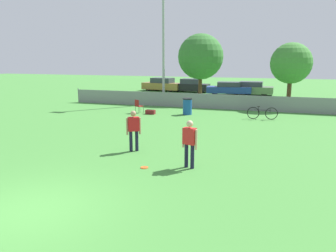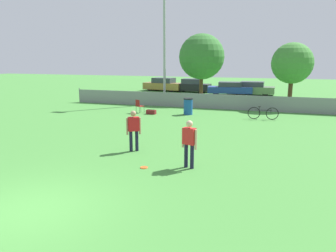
% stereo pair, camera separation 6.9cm
% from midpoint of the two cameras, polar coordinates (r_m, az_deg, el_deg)
% --- Properties ---
extents(ground_plane, '(120.00, 120.00, 0.00)m').
position_cam_midpoint_polar(ground_plane, '(8.95, -23.28, -13.47)').
color(ground_plane, '#428438').
extents(fence_backline, '(21.36, 0.07, 1.21)m').
position_cam_midpoint_polar(fence_backline, '(24.75, 5.54, 4.37)').
color(fence_backline, gray).
rests_on(fence_backline, ground_plane).
extents(light_pole, '(0.90, 0.36, 10.27)m').
position_cam_midpoint_polar(light_pole, '(27.10, -0.88, 16.43)').
color(light_pole, '#9E9EA3').
rests_on(light_pole, ground_plane).
extents(tree_near_pole, '(3.82, 3.82, 5.74)m').
position_cam_midpoint_polar(tree_near_pole, '(28.26, 5.64, 11.90)').
color(tree_near_pole, '#4C331E').
rests_on(tree_near_pole, ground_plane).
extents(tree_far_right, '(3.02, 3.02, 4.85)m').
position_cam_midpoint_polar(tree_far_right, '(26.22, 20.58, 10.17)').
color(tree_far_right, '#4C331E').
rests_on(tree_far_right, ground_plane).
extents(player_defender_red, '(0.57, 0.33, 1.65)m').
position_cam_midpoint_polar(player_defender_red, '(11.02, 3.59, -2.54)').
color(player_defender_red, '#191933').
rests_on(player_defender_red, ground_plane).
extents(player_thrower_red, '(0.51, 0.42, 1.65)m').
position_cam_midpoint_polar(player_thrower_red, '(13.09, -6.17, -0.32)').
color(player_thrower_red, '#191933').
rests_on(player_thrower_red, ground_plane).
extents(frisbee_disc, '(0.27, 0.27, 0.03)m').
position_cam_midpoint_polar(frisbee_disc, '(11.28, -4.32, -7.21)').
color(frisbee_disc, '#E5591E').
rests_on(frisbee_disc, ground_plane).
extents(folding_chair_sideline, '(0.60, 0.60, 0.92)m').
position_cam_midpoint_polar(folding_chair_sideline, '(22.55, -5.28, 3.62)').
color(folding_chair_sideline, '#333338').
rests_on(folding_chair_sideline, ground_plane).
extents(bicycle_sideline, '(1.82, 0.44, 0.80)m').
position_cam_midpoint_polar(bicycle_sideline, '(20.90, 16.01, 2.19)').
color(bicycle_sideline, black).
rests_on(bicycle_sideline, ground_plane).
extents(trash_bin, '(0.62, 0.62, 1.09)m').
position_cam_midpoint_polar(trash_bin, '(21.85, 3.30, 3.45)').
color(trash_bin, '#194C99').
rests_on(trash_bin, ground_plane).
extents(gear_bag_sideline, '(0.62, 0.34, 0.31)m').
position_cam_midpoint_polar(gear_bag_sideline, '(22.06, -3.18, 2.45)').
color(gear_bag_sideline, maroon).
rests_on(gear_bag_sideline, ground_plane).
extents(parked_car_tan, '(4.80, 2.43, 1.50)m').
position_cam_midpoint_polar(parked_car_tan, '(38.19, -1.02, 7.21)').
color(parked_car_tan, black).
rests_on(parked_car_tan, ground_plane).
extents(parked_car_dark, '(4.12, 1.90, 1.47)m').
position_cam_midpoint_polar(parked_car_dark, '(37.06, 3.95, 7.02)').
color(parked_car_dark, black).
rests_on(parked_car_dark, ground_plane).
extents(parked_car_blue, '(4.65, 2.33, 1.33)m').
position_cam_midpoint_polar(parked_car_blue, '(34.50, 10.48, 6.44)').
color(parked_car_blue, black).
rests_on(parked_car_blue, ground_plane).
extents(parked_car_olive, '(4.41, 1.85, 1.36)m').
position_cam_midpoint_polar(parked_car_olive, '(34.99, 14.21, 6.37)').
color(parked_car_olive, black).
rests_on(parked_car_olive, ground_plane).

